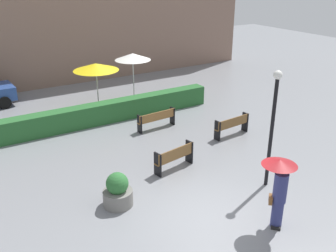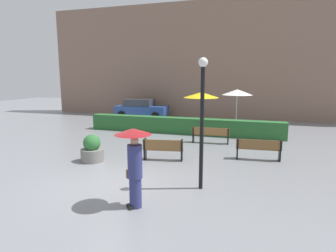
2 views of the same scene
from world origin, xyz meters
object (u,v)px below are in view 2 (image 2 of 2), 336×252
object	(u,v)px
bench_back_row	(210,134)
patio_umbrella_white	(237,92)
bench_mid_center	(163,148)
patio_umbrella_yellow	(201,95)
lamp_post	(202,110)
parked_car	(141,108)
bench_far_right	(258,148)
pedestrian_with_umbrella	(134,157)
planter_pot	(92,150)

from	to	relation	value
bench_back_row	patio_umbrella_white	size ratio (longest dim) A/B	0.74
bench_mid_center	bench_back_row	size ratio (longest dim) A/B	0.88
bench_mid_center	patio_umbrella_white	bearing A→B (deg)	73.59
patio_umbrella_yellow	bench_mid_center	bearing A→B (deg)	-90.54
bench_mid_center	lamp_post	distance (m)	3.75
patio_umbrella_yellow	parked_car	xyz separation A→B (m)	(-5.62, 3.42, -1.40)
bench_mid_center	bench_far_right	size ratio (longest dim) A/B	0.92
patio_umbrella_yellow	parked_car	world-z (taller)	patio_umbrella_yellow
bench_mid_center	pedestrian_with_umbrella	distance (m)	4.37
planter_pot	parked_car	bearing A→B (deg)	103.58
bench_far_right	lamp_post	xyz separation A→B (m)	(-1.65, -3.71, 1.89)
pedestrian_with_umbrella	parked_car	distance (m)	16.31
bench_back_row	pedestrian_with_umbrella	distance (m)	7.93
bench_far_right	patio_umbrella_white	distance (m)	6.96
bench_far_right	patio_umbrella_yellow	bearing A→B (deg)	120.42
pedestrian_with_umbrella	parked_car	bearing A→B (deg)	112.34
bench_back_row	patio_umbrella_yellow	bearing A→B (deg)	108.51
bench_mid_center	bench_back_row	distance (m)	3.86
planter_pot	patio_umbrella_white	bearing A→B (deg)	60.40
lamp_post	parked_car	xyz separation A→B (m)	(-7.60, 13.33, -1.59)
bench_back_row	patio_umbrella_yellow	world-z (taller)	patio_umbrella_yellow
bench_far_right	pedestrian_with_umbrella	xyz separation A→B (m)	(-3.06, -5.46, 0.82)
bench_far_right	bench_mid_center	bearing A→B (deg)	-161.79
bench_mid_center	planter_pot	distance (m)	2.87
bench_back_row	lamp_post	size ratio (longest dim) A/B	0.49
bench_mid_center	pedestrian_with_umbrella	bearing A→B (deg)	-81.31
bench_mid_center	patio_umbrella_yellow	distance (m)	7.61
lamp_post	parked_car	size ratio (longest dim) A/B	0.92
pedestrian_with_umbrella	patio_umbrella_yellow	xyz separation A→B (m)	(-0.58, 11.66, 0.87)
pedestrian_with_umbrella	patio_umbrella_yellow	world-z (taller)	patio_umbrella_yellow
bench_back_row	patio_umbrella_white	world-z (taller)	patio_umbrella_white
bench_back_row	bench_far_right	bearing A→B (deg)	-45.36
lamp_post	bench_far_right	bearing A→B (deg)	66.03
planter_pot	patio_umbrella_yellow	bearing A→B (deg)	71.83
bench_far_right	bench_back_row	size ratio (longest dim) A/B	0.95
bench_far_right	parked_car	size ratio (longest dim) A/B	0.42
planter_pot	bench_back_row	bearing A→B (deg)	48.84
planter_pot	parked_car	xyz separation A→B (m)	(-2.86, 11.83, 0.35)
planter_pot	bench_far_right	bearing A→B (deg)	19.10
parked_car	bench_far_right	bearing A→B (deg)	-46.10
bench_mid_center	pedestrian_with_umbrella	xyz separation A→B (m)	(0.65, -4.24, 0.83)
lamp_post	parked_car	bearing A→B (deg)	119.70
lamp_post	bench_back_row	bearing A→B (deg)	96.67
patio_umbrella_yellow	patio_umbrella_white	distance (m)	2.25
pedestrian_with_umbrella	lamp_post	xyz separation A→B (m)	(1.41, 1.75, 1.07)
bench_mid_center	patio_umbrella_yellow	bearing A→B (deg)	89.46
lamp_post	patio_umbrella_yellow	distance (m)	10.11
bench_mid_center	bench_far_right	distance (m)	3.90
patio_umbrella_yellow	patio_umbrella_white	size ratio (longest dim) A/B	0.93
bench_far_right	bench_back_row	bearing A→B (deg)	134.64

